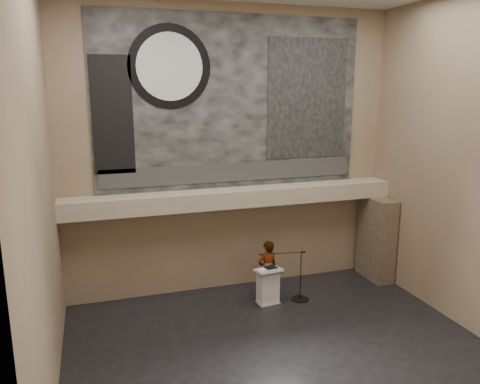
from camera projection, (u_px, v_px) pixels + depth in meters
name	position (u px, v px, depth m)	size (l,w,h in m)	color
floor	(281.00, 350.00, 11.20)	(10.00, 10.00, 0.00)	black
wall_back	(232.00, 152.00, 13.99)	(10.00, 0.02, 8.50)	#79654D
wall_front	(396.00, 226.00, 6.55)	(10.00, 0.02, 8.50)	#79654D
wall_left	(39.00, 191.00, 8.78)	(0.02, 8.00, 8.50)	#79654D
wall_right	(468.00, 165.00, 11.76)	(0.02, 8.00, 8.50)	#79654D
soffit	(236.00, 197.00, 13.90)	(10.00, 0.80, 0.50)	tan
sprinkler_left	(183.00, 211.00, 13.44)	(0.04, 0.04, 0.06)	#B2893D
sprinkler_right	(295.00, 202.00, 14.48)	(0.04, 0.04, 0.06)	#B2893D
banner	(232.00, 103.00, 13.64)	(8.00, 0.05, 5.00)	black
banner_text_strip	(233.00, 172.00, 14.05)	(7.76, 0.02, 0.55)	#2D2D2D
banner_clock_rim	(170.00, 67.00, 12.85)	(2.30, 2.30, 0.02)	black
banner_clock_face	(170.00, 67.00, 12.83)	(1.84, 1.84, 0.02)	silver
banner_building_print	(307.00, 99.00, 14.29)	(2.60, 0.02, 3.60)	black
banner_brick_print	(112.00, 116.00, 12.66)	(1.10, 0.02, 3.20)	black
stone_pier	(376.00, 238.00, 15.22)	(0.60, 1.40, 2.70)	#46382B
lectern	(268.00, 287.00, 13.43)	(0.77, 0.59, 1.14)	silver
binder	(271.00, 268.00, 13.35)	(0.33, 0.26, 0.04)	black
papers	(264.00, 270.00, 13.24)	(0.22, 0.31, 0.01)	white
speaker_person	(267.00, 270.00, 13.80)	(0.65, 0.43, 1.78)	white
mic_stand	(299.00, 292.00, 13.81)	(1.50, 0.52, 1.52)	black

